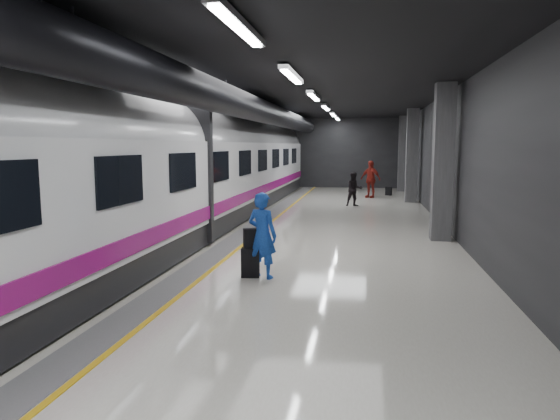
{
  "coord_description": "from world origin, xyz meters",
  "views": [
    {
      "loc": [
        2.38,
        -12.97,
        2.74
      ],
      "look_at": [
        0.41,
        -1.54,
        1.24
      ],
      "focal_mm": 32.0,
      "sensor_mm": 36.0,
      "label": 1
    }
  ],
  "objects": [
    {
      "name": "ground",
      "position": [
        0.0,
        0.0,
        0.0
      ],
      "size": [
        40.0,
        40.0,
        0.0
      ],
      "primitive_type": "plane",
      "color": "silver",
      "rests_on": "ground"
    },
    {
      "name": "traveler_main",
      "position": [
        0.29,
        -3.01,
        0.9
      ],
      "size": [
        0.76,
        0.63,
        1.8
      ],
      "primitive_type": "imported",
      "rotation": [
        0.0,
        0.0,
        2.8
      ],
      "color": "blue",
      "rests_on": "ground"
    },
    {
      "name": "suitcase_far",
      "position": [
        3.64,
        15.19,
        0.24
      ],
      "size": [
        0.38,
        0.31,
        0.47
      ],
      "primitive_type": "cube",
      "rotation": [
        0.0,
        0.0,
        -0.38
      ],
      "color": "black",
      "rests_on": "ground"
    },
    {
      "name": "shoulder_bag",
      "position": [
        0.04,
        -2.99,
        0.82
      ],
      "size": [
        0.35,
        0.27,
        0.41
      ],
      "primitive_type": "cube",
      "rotation": [
        0.0,
        0.0,
        0.4
      ],
      "color": "black",
      "rests_on": "suitcase_main"
    },
    {
      "name": "traveler_far_b",
      "position": [
        2.62,
        13.74,
        0.98
      ],
      "size": [
        1.23,
        0.99,
        1.96
      ],
      "primitive_type": "imported",
      "rotation": [
        0.0,
        0.0,
        -0.52
      ],
      "color": "maroon",
      "rests_on": "ground"
    },
    {
      "name": "traveler_far_a",
      "position": [
        1.87,
        9.78,
        0.78
      ],
      "size": [
        0.9,
        0.79,
        1.56
      ],
      "primitive_type": "imported",
      "rotation": [
        0.0,
        0.0,
        0.3
      ],
      "color": "black",
      "rests_on": "ground"
    },
    {
      "name": "train",
      "position": [
        -3.25,
        -0.0,
        2.07
      ],
      "size": [
        3.05,
        38.0,
        4.05
      ],
      "color": "black",
      "rests_on": "ground"
    },
    {
      "name": "suitcase_main",
      "position": [
        0.03,
        -3.0,
        0.31
      ],
      "size": [
        0.41,
        0.29,
        0.62
      ],
      "primitive_type": "cube",
      "rotation": [
        0.0,
        0.0,
        0.14
      ],
      "color": "black",
      "rests_on": "ground"
    },
    {
      "name": "platform_hall",
      "position": [
        -0.29,
        0.96,
        3.54
      ],
      "size": [
        10.02,
        40.02,
        4.51
      ],
      "color": "black",
      "rests_on": "ground"
    }
  ]
}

